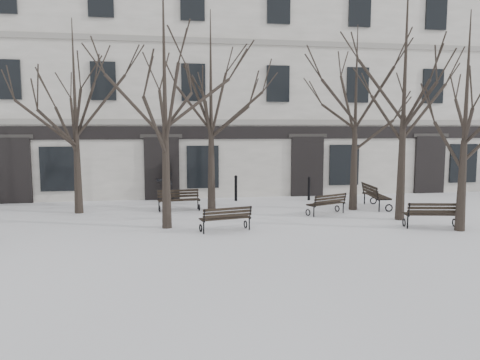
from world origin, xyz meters
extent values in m
plane|color=white|center=(0.00, 0.00, 0.00)|extent=(100.00, 100.00, 0.00)
cube|color=silver|center=(0.00, 13.00, 5.50)|extent=(40.00, 10.00, 11.00)
cube|color=gray|center=(0.00, 7.97, 3.60)|extent=(40.00, 0.12, 0.25)
cube|color=gray|center=(0.00, 7.97, 7.30)|extent=(40.00, 0.12, 0.25)
cube|color=black|center=(0.00, 7.96, 3.10)|extent=(40.00, 0.10, 0.60)
cube|color=black|center=(-10.00, 7.94, 1.45)|extent=(1.60, 0.22, 2.90)
cube|color=#2D2B28|center=(-10.00, 7.90, 2.95)|extent=(1.90, 0.08, 0.18)
cube|color=black|center=(-8.10, 7.95, 1.50)|extent=(1.50, 0.14, 2.00)
cube|color=black|center=(-3.50, 7.94, 1.45)|extent=(1.60, 0.22, 2.90)
cube|color=#2D2B28|center=(-3.50, 7.90, 2.95)|extent=(1.90, 0.08, 0.18)
cube|color=black|center=(-1.60, 7.95, 1.50)|extent=(1.50, 0.14, 2.00)
cube|color=black|center=(3.50, 7.94, 1.45)|extent=(1.60, 0.22, 2.90)
cube|color=#2D2B28|center=(3.50, 7.90, 2.95)|extent=(1.90, 0.08, 0.18)
cube|color=black|center=(5.40, 7.95, 1.50)|extent=(1.50, 0.14, 2.00)
cube|color=black|center=(10.00, 7.94, 1.45)|extent=(1.60, 0.22, 2.90)
cube|color=#2D2B28|center=(10.00, 7.90, 2.95)|extent=(1.90, 0.08, 0.18)
cube|color=black|center=(11.90, 7.95, 1.50)|extent=(1.50, 0.14, 2.00)
cube|color=black|center=(-10.00, 7.95, 5.40)|extent=(1.10, 0.14, 1.70)
cube|color=black|center=(-6.00, 7.95, 5.40)|extent=(1.10, 0.14, 1.70)
cube|color=black|center=(-2.00, 7.95, 5.40)|extent=(1.10, 0.14, 1.70)
cube|color=black|center=(-2.00, 7.95, 9.00)|extent=(1.10, 0.14, 1.70)
cube|color=black|center=(2.00, 7.95, 5.40)|extent=(1.10, 0.14, 1.70)
cube|color=black|center=(2.00, 7.95, 9.00)|extent=(1.10, 0.14, 1.70)
cube|color=black|center=(6.00, 7.95, 5.40)|extent=(1.10, 0.14, 1.70)
cube|color=black|center=(6.00, 7.95, 9.00)|extent=(1.10, 0.14, 1.70)
cube|color=black|center=(10.00, 7.95, 5.40)|extent=(1.10, 0.14, 1.70)
cube|color=black|center=(10.00, 7.95, 9.00)|extent=(1.10, 0.14, 1.70)
cone|color=black|center=(-3.37, 1.63, 1.73)|extent=(0.34, 0.34, 3.46)
cone|color=black|center=(5.02, 1.65, 1.89)|extent=(0.34, 0.34, 3.77)
cone|color=black|center=(6.04, -0.37, 1.47)|extent=(0.34, 0.34, 2.93)
cone|color=black|center=(-6.74, 4.98, 1.56)|extent=(0.34, 0.34, 3.13)
cone|color=black|center=(-1.54, 4.66, 1.66)|extent=(0.34, 0.34, 3.31)
cone|color=black|center=(4.18, 3.90, 1.54)|extent=(0.34, 0.34, 3.09)
torus|color=black|center=(-0.79, 1.14, 0.13)|extent=(0.10, 0.27, 0.27)
cylinder|color=black|center=(-0.72, 0.82, 0.21)|extent=(0.05, 0.05, 0.41)
cube|color=black|center=(-0.75, 0.98, 0.41)|extent=(0.15, 0.50, 0.05)
torus|color=black|center=(-2.31, 0.81, 0.13)|extent=(0.10, 0.27, 0.27)
cylinder|color=black|center=(-2.24, 0.49, 0.21)|extent=(0.05, 0.05, 0.41)
cube|color=black|center=(-2.27, 0.65, 0.41)|extent=(0.15, 0.50, 0.05)
cube|color=black|center=(-1.55, 1.01, 0.43)|extent=(1.63, 0.43, 0.03)
cube|color=black|center=(-1.53, 0.89, 0.43)|extent=(1.63, 0.43, 0.03)
cube|color=black|center=(-1.50, 0.76, 0.43)|extent=(1.63, 0.43, 0.03)
cube|color=black|center=(-1.47, 0.64, 0.43)|extent=(1.63, 0.43, 0.03)
cube|color=black|center=(-1.47, 0.60, 0.55)|extent=(1.62, 0.38, 0.08)
cube|color=black|center=(-1.46, 0.58, 0.66)|extent=(1.62, 0.38, 0.08)
cube|color=black|center=(-1.46, 0.56, 0.77)|extent=(1.62, 0.38, 0.08)
cylinder|color=black|center=(-0.70, 0.75, 0.60)|extent=(0.06, 0.14, 0.46)
cylinder|color=black|center=(-2.22, 0.42, 0.60)|extent=(0.06, 0.14, 0.46)
torus|color=black|center=(6.22, 0.19, 0.14)|extent=(0.10, 0.29, 0.29)
cylinder|color=black|center=(6.16, -0.16, 0.22)|extent=(0.05, 0.05, 0.45)
cube|color=black|center=(6.19, 0.02, 0.45)|extent=(0.15, 0.54, 0.05)
torus|color=black|center=(4.57, 0.51, 0.14)|extent=(0.10, 0.29, 0.29)
cylinder|color=black|center=(4.50, 0.16, 0.22)|extent=(0.05, 0.05, 0.45)
cube|color=black|center=(4.53, 0.33, 0.45)|extent=(0.15, 0.54, 0.05)
cube|color=black|center=(5.40, 0.39, 0.47)|extent=(1.77, 0.42, 0.03)
cube|color=black|center=(5.38, 0.25, 0.47)|extent=(1.77, 0.42, 0.03)
cube|color=black|center=(5.35, 0.12, 0.47)|extent=(1.77, 0.42, 0.03)
cube|color=black|center=(5.33, -0.02, 0.47)|extent=(1.77, 0.42, 0.03)
cube|color=black|center=(5.32, -0.06, 0.59)|extent=(1.76, 0.37, 0.09)
cube|color=black|center=(5.31, -0.08, 0.71)|extent=(1.76, 0.37, 0.09)
cube|color=black|center=(5.31, -0.10, 0.83)|extent=(1.76, 0.37, 0.09)
cylinder|color=black|center=(6.14, -0.24, 0.64)|extent=(0.07, 0.15, 0.49)
cylinder|color=black|center=(4.49, 0.08, 0.64)|extent=(0.07, 0.15, 0.49)
torus|color=black|center=(-3.62, 4.60, 0.13)|extent=(0.07, 0.27, 0.27)
cylinder|color=black|center=(-3.64, 4.94, 0.21)|extent=(0.05, 0.05, 0.42)
cube|color=black|center=(-3.63, 4.77, 0.42)|extent=(0.09, 0.51, 0.05)
torus|color=black|center=(-2.04, 4.74, 0.13)|extent=(0.07, 0.27, 0.27)
cylinder|color=black|center=(-2.07, 5.07, 0.21)|extent=(0.05, 0.05, 0.42)
cube|color=black|center=(-2.05, 4.90, 0.42)|extent=(0.09, 0.51, 0.05)
cube|color=black|center=(-2.82, 4.63, 0.44)|extent=(1.68, 0.23, 0.03)
cube|color=black|center=(-2.84, 4.76, 0.44)|extent=(1.68, 0.23, 0.03)
cube|color=black|center=(-2.85, 4.89, 0.44)|extent=(1.68, 0.23, 0.03)
cube|color=black|center=(-2.86, 5.02, 0.44)|extent=(1.68, 0.23, 0.03)
cube|color=black|center=(-2.86, 5.06, 0.56)|extent=(1.67, 0.17, 0.08)
cube|color=black|center=(-2.86, 5.08, 0.67)|extent=(1.67, 0.17, 0.08)
cube|color=black|center=(-2.86, 5.10, 0.78)|extent=(1.67, 0.17, 0.08)
cylinder|color=black|center=(-3.65, 5.01, 0.60)|extent=(0.05, 0.14, 0.46)
cylinder|color=black|center=(-2.07, 5.14, 0.60)|extent=(0.05, 0.14, 0.46)
torus|color=black|center=(3.36, 3.54, 0.13)|extent=(0.15, 0.26, 0.26)
cylinder|color=black|center=(3.50, 3.24, 0.20)|extent=(0.05, 0.05, 0.41)
cube|color=black|center=(3.43, 3.39, 0.41)|extent=(0.24, 0.48, 0.05)
torus|color=black|center=(1.95, 2.92, 0.13)|extent=(0.15, 0.26, 0.26)
cylinder|color=black|center=(2.08, 2.62, 0.20)|extent=(0.05, 0.05, 0.41)
cube|color=black|center=(2.02, 2.77, 0.41)|extent=(0.24, 0.48, 0.05)
cube|color=black|center=(2.64, 3.26, 0.43)|extent=(1.53, 0.74, 0.03)
cube|color=black|center=(2.69, 3.15, 0.43)|extent=(1.53, 0.74, 0.03)
cube|color=black|center=(2.75, 3.03, 0.43)|extent=(1.53, 0.74, 0.03)
cube|color=black|center=(2.80, 2.91, 0.43)|extent=(1.53, 0.74, 0.03)
cube|color=black|center=(2.81, 2.88, 0.55)|extent=(1.51, 0.69, 0.08)
cube|color=black|center=(2.82, 2.86, 0.65)|extent=(1.51, 0.69, 0.08)
cube|color=black|center=(2.83, 2.84, 0.76)|extent=(1.51, 0.69, 0.08)
cylinder|color=black|center=(3.53, 3.18, 0.59)|extent=(0.09, 0.13, 0.45)
cylinder|color=black|center=(2.11, 2.55, 0.59)|extent=(0.09, 0.13, 0.45)
torus|color=black|center=(5.40, 3.19, 0.15)|extent=(0.32, 0.09, 0.32)
cylinder|color=black|center=(5.00, 3.24, 0.25)|extent=(0.05, 0.05, 0.49)
cube|color=black|center=(5.20, 3.22, 0.49)|extent=(0.61, 0.13, 0.05)
torus|color=black|center=(5.62, 5.05, 0.15)|extent=(0.32, 0.09, 0.32)
cylinder|color=black|center=(5.22, 5.10, 0.25)|extent=(0.05, 0.05, 0.49)
cube|color=black|center=(5.42, 5.07, 0.49)|extent=(0.61, 0.13, 0.05)
cube|color=black|center=(5.55, 4.12, 0.52)|extent=(0.33, 1.98, 0.04)
cube|color=black|center=(5.40, 4.14, 0.52)|extent=(0.33, 1.98, 0.04)
cube|color=black|center=(5.24, 4.15, 0.52)|extent=(0.33, 1.98, 0.04)
cube|color=black|center=(5.09, 4.17, 0.52)|extent=(0.33, 1.98, 0.04)
cube|color=black|center=(5.05, 4.18, 0.66)|extent=(0.27, 1.97, 0.10)
cube|color=black|center=(5.02, 4.18, 0.79)|extent=(0.27, 1.97, 0.10)
cube|color=black|center=(5.00, 4.18, 0.92)|extent=(0.27, 1.97, 0.10)
cylinder|color=black|center=(4.92, 3.25, 0.71)|extent=(0.16, 0.06, 0.55)
cylinder|color=black|center=(5.14, 5.11, 0.71)|extent=(0.16, 0.06, 0.55)
cylinder|color=black|center=(-0.18, 6.95, 0.54)|extent=(0.13, 0.13, 1.09)
sphere|color=black|center=(-0.18, 6.95, 1.11)|extent=(0.15, 0.15, 0.15)
cylinder|color=black|center=(3.18, 6.60, 0.50)|extent=(0.12, 0.12, 1.00)
sphere|color=black|center=(3.18, 6.60, 1.02)|extent=(0.14, 0.14, 0.14)
imported|color=black|center=(-3.35, 7.62, 0.00)|extent=(1.03, 0.91, 1.78)
camera|label=1|loc=(-3.51, -13.93, 3.34)|focal=35.00mm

